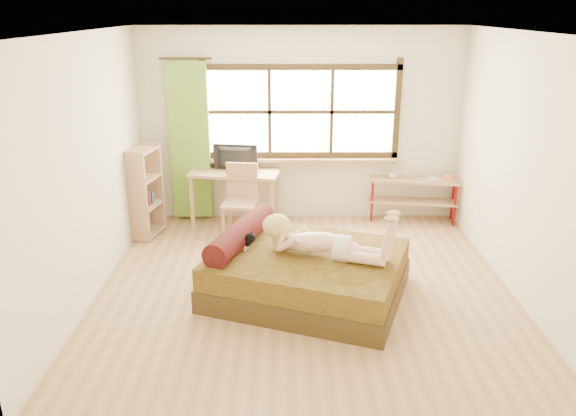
{
  "coord_description": "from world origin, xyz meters",
  "views": [
    {
      "loc": [
        -0.2,
        -5.56,
        2.92
      ],
      "look_at": [
        -0.18,
        0.2,
        0.86
      ],
      "focal_mm": 35.0,
      "sensor_mm": 36.0,
      "label": 1
    }
  ],
  "objects_px": {
    "kitten": "(240,239)",
    "woman": "(323,229)",
    "pipe_shelf": "(414,190)",
    "bookshelf": "(145,192)",
    "chair": "(241,196)",
    "bed": "(303,272)",
    "desk": "(235,179)"
  },
  "relations": [
    {
      "from": "kitten",
      "to": "woman",
      "type": "bearing_deg",
      "value": 10.04
    },
    {
      "from": "woman",
      "to": "pipe_shelf",
      "type": "height_order",
      "value": "woman"
    },
    {
      "from": "kitten",
      "to": "bookshelf",
      "type": "distance_m",
      "value": 2.11
    },
    {
      "from": "kitten",
      "to": "chair",
      "type": "relative_size",
      "value": 0.3
    },
    {
      "from": "bed",
      "to": "desk",
      "type": "xyz_separation_m",
      "value": [
        -0.9,
        2.11,
        0.4
      ]
    },
    {
      "from": "woman",
      "to": "chair",
      "type": "height_order",
      "value": "woman"
    },
    {
      "from": "kitten",
      "to": "desk",
      "type": "relative_size",
      "value": 0.22
    },
    {
      "from": "chair",
      "to": "pipe_shelf",
      "type": "xyz_separation_m",
      "value": [
        2.44,
        0.48,
        -0.07
      ]
    },
    {
      "from": "bed",
      "to": "chair",
      "type": "xyz_separation_m",
      "value": [
        -0.79,
        1.75,
        0.27
      ]
    },
    {
      "from": "woman",
      "to": "desk",
      "type": "height_order",
      "value": "woman"
    },
    {
      "from": "bed",
      "to": "pipe_shelf",
      "type": "distance_m",
      "value": 2.79
    },
    {
      "from": "desk",
      "to": "pipe_shelf",
      "type": "height_order",
      "value": "desk"
    },
    {
      "from": "kitten",
      "to": "pipe_shelf",
      "type": "bearing_deg",
      "value": 62.53
    },
    {
      "from": "bed",
      "to": "pipe_shelf",
      "type": "bearing_deg",
      "value": 73.3
    },
    {
      "from": "bed",
      "to": "desk",
      "type": "bearing_deg",
      "value": 132.92
    },
    {
      "from": "chair",
      "to": "bed",
      "type": "bearing_deg",
      "value": -57.75
    },
    {
      "from": "chair",
      "to": "bookshelf",
      "type": "xyz_separation_m",
      "value": [
        -1.27,
        -0.07,
        0.08
      ]
    },
    {
      "from": "desk",
      "to": "bookshelf",
      "type": "height_order",
      "value": "bookshelf"
    },
    {
      "from": "chair",
      "to": "pipe_shelf",
      "type": "bearing_deg",
      "value": 19.11
    },
    {
      "from": "pipe_shelf",
      "to": "bed",
      "type": "bearing_deg",
      "value": -118.08
    },
    {
      "from": "desk",
      "to": "chair",
      "type": "distance_m",
      "value": 0.4
    },
    {
      "from": "pipe_shelf",
      "to": "chair",
      "type": "bearing_deg",
      "value": -160.43
    },
    {
      "from": "desk",
      "to": "pipe_shelf",
      "type": "relative_size",
      "value": 1.01
    },
    {
      "from": "pipe_shelf",
      "to": "bookshelf",
      "type": "height_order",
      "value": "bookshelf"
    },
    {
      "from": "bed",
      "to": "bookshelf",
      "type": "xyz_separation_m",
      "value": [
        -2.06,
        1.68,
        0.35
      ]
    },
    {
      "from": "chair",
      "to": "pipe_shelf",
      "type": "relative_size",
      "value": 0.75
    },
    {
      "from": "bookshelf",
      "to": "bed",
      "type": "bearing_deg",
      "value": -27.26
    },
    {
      "from": "bookshelf",
      "to": "kitten",
      "type": "bearing_deg",
      "value": -37.12
    },
    {
      "from": "woman",
      "to": "chair",
      "type": "relative_size",
      "value": 1.41
    },
    {
      "from": "desk",
      "to": "pipe_shelf",
      "type": "xyz_separation_m",
      "value": [
        2.56,
        0.12,
        -0.21
      ]
    },
    {
      "from": "kitten",
      "to": "chair",
      "type": "distance_m",
      "value": 1.67
    },
    {
      "from": "desk",
      "to": "bookshelf",
      "type": "distance_m",
      "value": 1.24
    }
  ]
}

